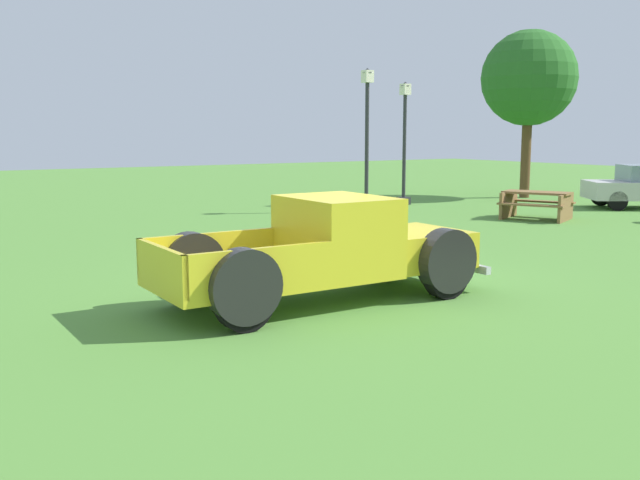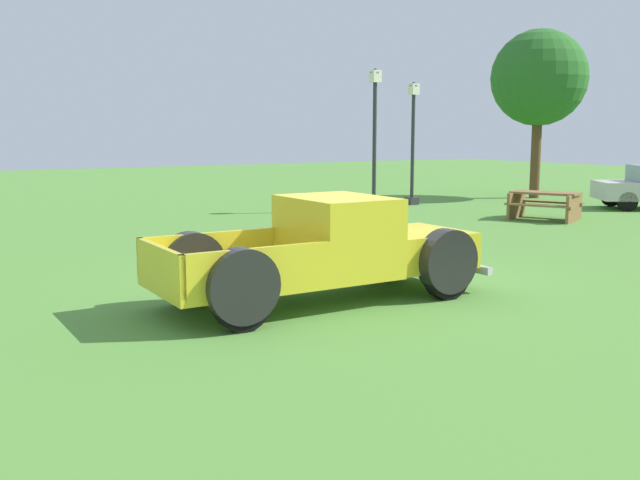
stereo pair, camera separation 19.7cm
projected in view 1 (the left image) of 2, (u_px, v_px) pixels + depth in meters
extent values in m
plane|color=#548C38|center=(330.00, 286.00, 11.42)|extent=(80.00, 80.00, 0.00)
cube|color=yellow|center=(411.00, 248.00, 11.16)|extent=(1.50, 1.48, 0.54)
cube|color=silver|center=(447.00, 244.00, 11.56)|extent=(1.35, 0.06, 0.45)
sphere|color=silver|center=(422.00, 237.00, 12.05)|extent=(0.20, 0.20, 0.20)
sphere|color=silver|center=(473.00, 247.00, 11.05)|extent=(0.20, 0.20, 0.20)
cube|color=yellow|center=(337.00, 236.00, 10.39)|extent=(1.65, 1.28, 1.13)
cube|color=#8C9EA8|center=(371.00, 216.00, 10.67)|extent=(1.42, 0.04, 0.50)
cube|color=yellow|center=(233.00, 283.00, 9.57)|extent=(1.65, 2.07, 0.10)
cube|color=yellow|center=(209.00, 252.00, 10.18)|extent=(0.08, 2.07, 0.54)
cube|color=yellow|center=(260.00, 269.00, 8.87)|extent=(0.08, 2.07, 0.54)
cube|color=yellow|center=(161.00, 267.00, 9.00)|extent=(1.65, 0.08, 0.54)
cylinder|color=black|center=(378.00, 257.00, 11.89)|extent=(0.22, 0.75, 0.75)
cylinder|color=#B7B7BC|center=(378.00, 257.00, 11.90)|extent=(0.24, 0.30, 0.30)
cylinder|color=black|center=(378.00, 246.00, 11.86)|extent=(0.28, 0.95, 0.95)
cylinder|color=black|center=(446.00, 273.00, 10.51)|extent=(0.22, 0.75, 0.75)
cylinder|color=#B7B7BC|center=(447.00, 273.00, 10.50)|extent=(0.24, 0.30, 0.30)
cylinder|color=black|center=(447.00, 261.00, 10.48)|extent=(0.28, 0.95, 0.95)
cylinder|color=black|center=(192.00, 279.00, 10.14)|extent=(0.22, 0.75, 0.75)
cylinder|color=#B7B7BC|center=(192.00, 278.00, 10.15)|extent=(0.24, 0.30, 0.30)
cylinder|color=black|center=(192.00, 265.00, 10.11)|extent=(0.28, 0.95, 0.95)
cylinder|color=black|center=(244.00, 302.00, 8.76)|extent=(0.22, 0.75, 0.75)
cylinder|color=#B7B7BC|center=(245.00, 302.00, 8.75)|extent=(0.24, 0.30, 0.30)
cylinder|color=black|center=(244.00, 286.00, 8.73)|extent=(0.28, 0.95, 0.95)
cube|color=silver|center=(448.00, 262.00, 11.63)|extent=(1.80, 0.10, 0.12)
cylinder|color=black|center=(617.00, 201.00, 22.29)|extent=(0.50, 0.60, 0.61)
cylinder|color=black|center=(601.00, 197.00, 23.78)|extent=(0.50, 0.60, 0.61)
cube|color=#2D2D33|center=(366.00, 208.00, 22.00)|extent=(0.36, 0.36, 0.25)
cylinder|color=#2D2D33|center=(367.00, 144.00, 21.71)|extent=(0.12, 0.12, 3.64)
cube|color=#F2EACC|center=(367.00, 76.00, 21.41)|extent=(0.28, 0.28, 0.36)
cone|color=#2D2D33|center=(368.00, 70.00, 21.38)|extent=(0.32, 0.32, 0.14)
cube|color=#2D2D33|center=(403.00, 201.00, 24.26)|extent=(0.36, 0.36, 0.25)
cylinder|color=#2D2D33|center=(404.00, 146.00, 23.98)|extent=(0.12, 0.12, 3.40)
cube|color=#F2EACC|center=(405.00, 89.00, 23.70)|extent=(0.28, 0.28, 0.36)
cone|color=#2D2D33|center=(405.00, 84.00, 23.68)|extent=(0.32, 0.32, 0.14)
cube|color=olive|center=(537.00, 193.00, 20.04)|extent=(1.97, 1.49, 0.06)
cube|color=olive|center=(530.00, 205.00, 19.58)|extent=(1.75, 1.02, 0.05)
cube|color=olive|center=(542.00, 202.00, 20.58)|extent=(1.75, 1.02, 0.05)
cube|color=olive|center=(508.00, 204.00, 20.52)|extent=(0.67, 1.30, 0.75)
cube|color=olive|center=(566.00, 208.00, 19.67)|extent=(0.67, 1.30, 0.75)
cylinder|color=brown|center=(526.00, 156.00, 26.63)|extent=(0.36, 0.36, 3.08)
sphere|color=#286623|center=(529.00, 78.00, 26.20)|extent=(3.48, 3.48, 3.48)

